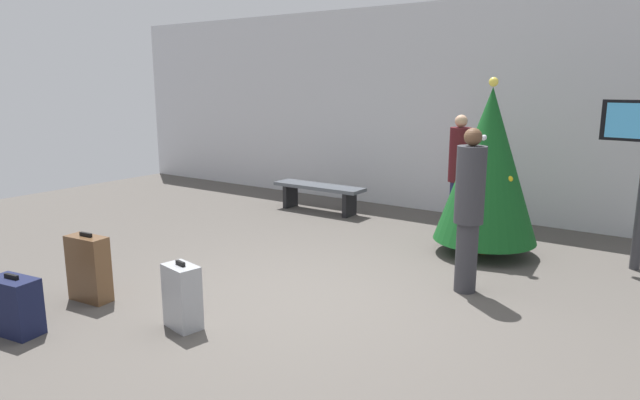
{
  "coord_description": "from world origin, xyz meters",
  "views": [
    {
      "loc": [
        3.28,
        -4.46,
        2.23
      ],
      "look_at": [
        -0.34,
        0.74,
        0.9
      ],
      "focal_mm": 31.08,
      "sensor_mm": 36.0,
      "label": 1
    }
  ],
  "objects_px": {
    "waiting_bench": "(319,191)",
    "traveller_1": "(459,170)",
    "holiday_tree": "(488,165)",
    "traveller_0": "(469,207)",
    "suitcase_2": "(15,306)",
    "suitcase_3": "(89,268)",
    "suitcase_0": "(182,297)"
  },
  "relations": [
    {
      "from": "waiting_bench",
      "to": "traveller_1",
      "type": "height_order",
      "value": "traveller_1"
    },
    {
      "from": "holiday_tree",
      "to": "traveller_1",
      "type": "bearing_deg",
      "value": 128.5
    },
    {
      "from": "traveller_0",
      "to": "suitcase_2",
      "type": "distance_m",
      "value": 4.53
    },
    {
      "from": "waiting_bench",
      "to": "traveller_0",
      "type": "distance_m",
      "value": 4.23
    },
    {
      "from": "suitcase_2",
      "to": "holiday_tree",
      "type": "bearing_deg",
      "value": 60.85
    },
    {
      "from": "waiting_bench",
      "to": "traveller_0",
      "type": "bearing_deg",
      "value": -32.52
    },
    {
      "from": "waiting_bench",
      "to": "suitcase_2",
      "type": "height_order",
      "value": "suitcase_2"
    },
    {
      "from": "traveller_0",
      "to": "waiting_bench",
      "type": "bearing_deg",
      "value": 147.48
    },
    {
      "from": "suitcase_2",
      "to": "suitcase_3",
      "type": "height_order",
      "value": "suitcase_3"
    },
    {
      "from": "waiting_bench",
      "to": "suitcase_0",
      "type": "relative_size",
      "value": 2.64
    },
    {
      "from": "traveller_1",
      "to": "suitcase_2",
      "type": "distance_m",
      "value": 6.1
    },
    {
      "from": "holiday_tree",
      "to": "traveller_0",
      "type": "height_order",
      "value": "holiday_tree"
    },
    {
      "from": "traveller_0",
      "to": "suitcase_3",
      "type": "distance_m",
      "value": 4.05
    },
    {
      "from": "suitcase_2",
      "to": "traveller_1",
      "type": "bearing_deg",
      "value": 71.44
    },
    {
      "from": "traveller_0",
      "to": "suitcase_0",
      "type": "height_order",
      "value": "traveller_0"
    },
    {
      "from": "suitcase_2",
      "to": "suitcase_3",
      "type": "relative_size",
      "value": 0.77
    },
    {
      "from": "traveller_0",
      "to": "suitcase_2",
      "type": "relative_size",
      "value": 3.17
    },
    {
      "from": "traveller_0",
      "to": "suitcase_3",
      "type": "height_order",
      "value": "traveller_0"
    },
    {
      "from": "holiday_tree",
      "to": "suitcase_2",
      "type": "xyz_separation_m",
      "value": [
        -2.68,
        -4.81,
        -0.93
      ]
    },
    {
      "from": "traveller_1",
      "to": "waiting_bench",
      "type": "bearing_deg",
      "value": -176.62
    },
    {
      "from": "waiting_bench",
      "to": "holiday_tree",
      "type": "bearing_deg",
      "value": -13.81
    },
    {
      "from": "holiday_tree",
      "to": "suitcase_3",
      "type": "height_order",
      "value": "holiday_tree"
    },
    {
      "from": "suitcase_2",
      "to": "suitcase_0",
      "type": "bearing_deg",
      "value": 39.78
    },
    {
      "from": "waiting_bench",
      "to": "suitcase_0",
      "type": "bearing_deg",
      "value": -69.85
    },
    {
      "from": "suitcase_0",
      "to": "suitcase_3",
      "type": "xyz_separation_m",
      "value": [
        -1.31,
        -0.1,
        0.04
      ]
    },
    {
      "from": "suitcase_3",
      "to": "traveller_0",
      "type": "bearing_deg",
      "value": 38.61
    },
    {
      "from": "traveller_1",
      "to": "holiday_tree",
      "type": "bearing_deg",
      "value": -51.5
    },
    {
      "from": "holiday_tree",
      "to": "suitcase_3",
      "type": "xyz_separation_m",
      "value": [
        -2.84,
        -3.95,
        -0.85
      ]
    },
    {
      "from": "suitcase_2",
      "to": "waiting_bench",
      "type": "bearing_deg",
      "value": 95.71
    },
    {
      "from": "waiting_bench",
      "to": "suitcase_2",
      "type": "xyz_separation_m",
      "value": [
        0.56,
        -5.6,
        -0.1
      ]
    },
    {
      "from": "traveller_0",
      "to": "traveller_1",
      "type": "xyz_separation_m",
      "value": [
        -1.04,
        2.4,
        -0.0
      ]
    },
    {
      "from": "holiday_tree",
      "to": "traveller_1",
      "type": "distance_m",
      "value": 1.23
    }
  ]
}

